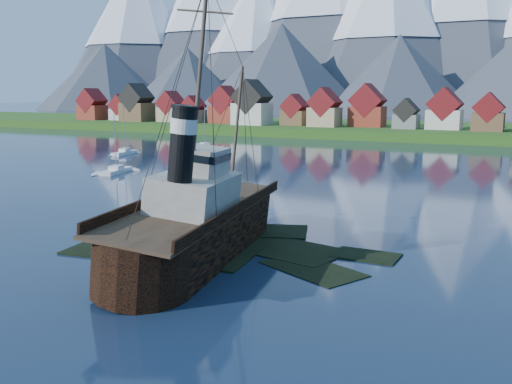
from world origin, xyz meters
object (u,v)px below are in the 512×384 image
at_px(sailboat_b, 125,153).
at_px(sailboat_c, 205,147).
at_px(tugboat_wreck, 205,220).
at_px(sailboat_a, 116,171).

relative_size(sailboat_b, sailboat_c, 1.09).
xyz_separation_m(sailboat_b, sailboat_c, (8.50, 23.63, -0.04)).
bearing_deg(sailboat_c, tugboat_wreck, -118.30).
xyz_separation_m(sailboat_a, sailboat_c, (-11.55, 50.10, 0.01)).
bearing_deg(sailboat_a, tugboat_wreck, -55.66).
distance_m(sailboat_a, sailboat_c, 51.41).
xyz_separation_m(tugboat_wreck, sailboat_c, (-56.08, 89.22, -2.96)).
height_order(sailboat_a, sailboat_b, sailboat_b).
bearing_deg(tugboat_wreck, sailboat_b, 123.87).
height_order(sailboat_b, sailboat_c, sailboat_b).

